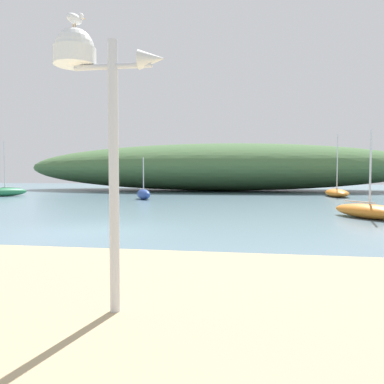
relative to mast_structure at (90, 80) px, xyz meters
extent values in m
plane|color=slate|center=(-3.24, 7.13, -2.98)|extent=(120.00, 120.00, 0.00)
ellipsoid|color=#476B3D|center=(-2.14, 38.73, -0.31)|extent=(45.15, 15.35, 5.34)
cylinder|color=silver|center=(0.29, 0.00, -1.17)|extent=(0.12, 0.12, 3.23)
cylinder|color=silver|center=(0.29, 0.00, 0.14)|extent=(0.95, 0.07, 0.07)
cylinder|color=white|center=(-0.18, 0.00, 0.28)|extent=(0.50, 0.50, 0.20)
sphere|color=white|center=(-0.18, 0.00, 0.38)|extent=(0.46, 0.46, 0.46)
cone|color=silver|center=(0.76, 0.00, 0.20)|extent=(0.31, 0.23, 0.23)
cylinder|color=orange|center=(-0.20, 0.01, 0.63)|extent=(0.01, 0.01, 0.05)
cylinder|color=orange|center=(-0.17, -0.01, 0.63)|extent=(0.01, 0.01, 0.05)
ellipsoid|color=white|center=(-0.18, 0.00, 0.72)|extent=(0.17, 0.24, 0.12)
ellipsoid|color=#9EA0A8|center=(-0.18, 0.00, 0.74)|extent=(0.15, 0.22, 0.04)
sphere|color=white|center=(-0.15, 0.09, 0.78)|extent=(0.08, 0.08, 0.08)
cone|color=gold|center=(-0.13, 0.14, 0.77)|extent=(0.04, 0.06, 0.02)
ellipsoid|color=#2D4C9E|center=(-6.06, 22.46, -2.61)|extent=(1.93, 2.46, 0.75)
cylinder|color=silver|center=(-6.06, 22.46, -1.16)|extent=(0.08, 0.08, 2.59)
cylinder|color=silver|center=(-6.26, 22.77, -2.21)|extent=(0.64, 0.96, 0.06)
ellipsoid|color=orange|center=(8.80, 27.95, -2.66)|extent=(1.74, 4.41, 0.65)
cylinder|color=silver|center=(8.80, 27.95, -0.19)|extent=(0.08, 0.08, 4.67)
cylinder|color=silver|center=(8.78, 28.60, -2.28)|extent=(0.13, 1.96, 0.06)
ellipsoid|color=orange|center=(6.80, 12.40, -2.68)|extent=(3.01, 3.68, 0.61)
cylinder|color=silver|center=(6.80, 12.40, -0.91)|extent=(0.08, 0.08, 3.29)
cylinder|color=silver|center=(6.52, 12.85, -2.31)|extent=(0.91, 1.37, 0.06)
ellipsoid|color=#287A4C|center=(-18.70, 24.22, -2.62)|extent=(2.92, 3.79, 0.73)
cylinder|color=silver|center=(-18.70, 24.22, -0.40)|extent=(0.08, 0.08, 4.14)
cylinder|color=silver|center=(-18.42, 24.69, -2.22)|extent=(0.90, 1.46, 0.06)
camera|label=1|loc=(1.92, -4.23, -1.13)|focal=34.88mm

